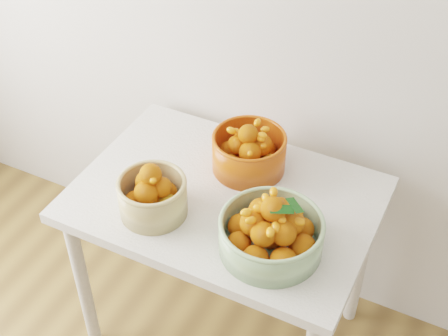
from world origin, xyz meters
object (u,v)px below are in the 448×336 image
at_px(table, 225,215).
at_px(bowl_cream, 152,195).
at_px(bowl_green, 271,232).
at_px(bowl_orange, 249,151).

distance_m(table, bowl_cream, 0.30).
relative_size(bowl_green, bowl_orange, 1.42).
xyz_separation_m(bowl_green, bowl_orange, (-0.22, 0.31, 0.00)).
distance_m(table, bowl_green, 0.32).
bearing_deg(bowl_orange, bowl_cream, -118.52).
height_order(table, bowl_orange, bowl_orange).
bearing_deg(bowl_orange, bowl_green, -54.97).
bearing_deg(table, bowl_green, -33.08).
relative_size(table, bowl_orange, 3.39).
height_order(bowl_green, bowl_orange, bowl_green).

